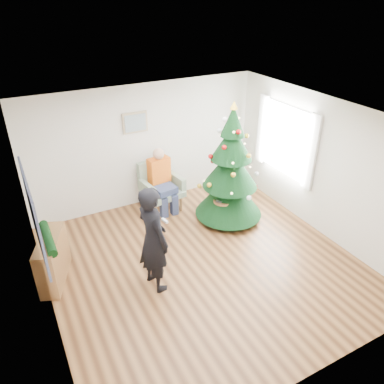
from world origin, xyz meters
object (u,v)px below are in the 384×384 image
christmas_tree (230,170)px  stool (222,212)px  standing_man (153,239)px  console (53,259)px  armchair (161,192)px

christmas_tree → stool: 0.87m
stool → standing_man: 2.22m
standing_man → console: size_ratio=1.78×
christmas_tree → console: bearing=-176.0°
armchair → console: size_ratio=1.03×
standing_man → console: standing_man is taller
stool → standing_man: (-1.88, -1.00, 0.61)m
stool → armchair: (-0.82, 1.16, 0.11)m
armchair → standing_man: size_ratio=0.58×
standing_man → stool: bearing=-71.6°
stool → armchair: size_ratio=0.53×
standing_man → console: (-1.40, 0.88, -0.49)m
armchair → standing_man: 2.46m
stool → standing_man: bearing=-151.9°
standing_man → console: 1.72m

